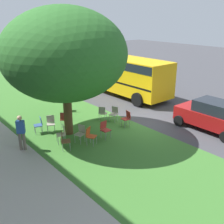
{
  "coord_description": "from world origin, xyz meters",
  "views": [
    {
      "loc": [
        -9.82,
        10.5,
        5.88
      ],
      "look_at": [
        0.54,
        1.84,
        0.98
      ],
      "focal_mm": 42.91,
      "sensor_mm": 36.0,
      "label": 1
    }
  ],
  "objects_px": {
    "chair_6": "(64,140)",
    "chair_8": "(64,118)",
    "street_tree": "(64,55)",
    "school_bus": "(114,70)",
    "chair_0": "(51,122)",
    "pedestrian_0": "(21,131)",
    "chair_4": "(62,133)",
    "parked_car": "(212,115)",
    "chair_11": "(114,113)",
    "chair_3": "(90,135)",
    "chair_10": "(127,117)",
    "chair_5": "(103,112)",
    "chair_2": "(105,128)",
    "chair_9": "(81,132)",
    "chair_7": "(67,104)",
    "chair_1": "(39,124)"
  },
  "relations": [
    {
      "from": "chair_8",
      "to": "pedestrian_0",
      "type": "xyz_separation_m",
      "value": [
        -1.1,
        2.86,
        0.41
      ]
    },
    {
      "from": "street_tree",
      "to": "pedestrian_0",
      "type": "height_order",
      "value": "street_tree"
    },
    {
      "from": "street_tree",
      "to": "chair_3",
      "type": "distance_m",
      "value": 4.01
    },
    {
      "from": "chair_3",
      "to": "school_bus",
      "type": "height_order",
      "value": "school_bus"
    },
    {
      "from": "school_bus",
      "to": "chair_10",
      "type": "bearing_deg",
      "value": 145.45
    },
    {
      "from": "chair_7",
      "to": "school_bus",
      "type": "relative_size",
      "value": 0.08
    },
    {
      "from": "chair_5",
      "to": "chair_9",
      "type": "relative_size",
      "value": 1.0
    },
    {
      "from": "chair_2",
      "to": "chair_9",
      "type": "distance_m",
      "value": 1.26
    },
    {
      "from": "chair_4",
      "to": "chair_6",
      "type": "distance_m",
      "value": 0.8
    },
    {
      "from": "chair_4",
      "to": "chair_8",
      "type": "relative_size",
      "value": 1.0
    },
    {
      "from": "chair_9",
      "to": "school_bus",
      "type": "distance_m",
      "value": 9.56
    },
    {
      "from": "chair_3",
      "to": "chair_8",
      "type": "height_order",
      "value": "same"
    },
    {
      "from": "chair_9",
      "to": "chair_0",
      "type": "bearing_deg",
      "value": 13.5
    },
    {
      "from": "chair_2",
      "to": "chair_8",
      "type": "height_order",
      "value": "same"
    },
    {
      "from": "chair_2",
      "to": "chair_9",
      "type": "bearing_deg",
      "value": 72.11
    },
    {
      "from": "chair_3",
      "to": "chair_8",
      "type": "xyz_separation_m",
      "value": [
        2.67,
        -0.16,
        0.0
      ]
    },
    {
      "from": "chair_0",
      "to": "chair_4",
      "type": "distance_m",
      "value": 1.61
    },
    {
      "from": "chair_3",
      "to": "chair_10",
      "type": "distance_m",
      "value": 2.95
    },
    {
      "from": "chair_9",
      "to": "chair_2",
      "type": "bearing_deg",
      "value": -107.89
    },
    {
      "from": "chair_3",
      "to": "chair_6",
      "type": "xyz_separation_m",
      "value": [
        0.31,
        1.23,
        0.0
      ]
    },
    {
      "from": "chair_6",
      "to": "chair_8",
      "type": "xyz_separation_m",
      "value": [
        2.35,
        -1.39,
        0.0
      ]
    },
    {
      "from": "parked_car",
      "to": "chair_2",
      "type": "bearing_deg",
      "value": 60.36
    },
    {
      "from": "chair_5",
      "to": "school_bus",
      "type": "distance_m",
      "value": 6.66
    },
    {
      "from": "street_tree",
      "to": "chair_8",
      "type": "distance_m",
      "value": 3.72
    },
    {
      "from": "chair_6",
      "to": "chair_11",
      "type": "xyz_separation_m",
      "value": [
        1.27,
        -4.07,
        0.0
      ]
    },
    {
      "from": "chair_2",
      "to": "chair_4",
      "type": "bearing_deg",
      "value": 65.04
    },
    {
      "from": "chair_7",
      "to": "chair_10",
      "type": "height_order",
      "value": "same"
    },
    {
      "from": "street_tree",
      "to": "chair_2",
      "type": "bearing_deg",
      "value": -145.01
    },
    {
      "from": "chair_1",
      "to": "street_tree",
      "type": "bearing_deg",
      "value": -133.09
    },
    {
      "from": "street_tree",
      "to": "chair_4",
      "type": "height_order",
      "value": "street_tree"
    },
    {
      "from": "chair_7",
      "to": "chair_9",
      "type": "xyz_separation_m",
      "value": [
        -4.28,
        1.83,
        0.0
      ]
    },
    {
      "from": "chair_10",
      "to": "school_bus",
      "type": "bearing_deg",
      "value": -34.55
    },
    {
      "from": "chair_6",
      "to": "school_bus",
      "type": "relative_size",
      "value": 0.08
    },
    {
      "from": "chair_0",
      "to": "pedestrian_0",
      "type": "distance_m",
      "value": 2.31
    },
    {
      "from": "chair_10",
      "to": "parked_car",
      "type": "bearing_deg",
      "value": -136.17
    },
    {
      "from": "chair_7",
      "to": "chair_9",
      "type": "height_order",
      "value": "same"
    },
    {
      "from": "chair_9",
      "to": "chair_3",
      "type": "bearing_deg",
      "value": -160.28
    },
    {
      "from": "parked_car",
      "to": "chair_11",
      "type": "bearing_deg",
      "value": 36.62
    },
    {
      "from": "chair_5",
      "to": "chair_6",
      "type": "bearing_deg",
      "value": 116.17
    },
    {
      "from": "chair_6",
      "to": "parked_car",
      "type": "bearing_deg",
      "value": -112.61
    },
    {
      "from": "street_tree",
      "to": "chair_6",
      "type": "height_order",
      "value": "street_tree"
    },
    {
      "from": "street_tree",
      "to": "school_bus",
      "type": "xyz_separation_m",
      "value": [
        4.86,
        -7.19,
        -2.36
      ]
    },
    {
      "from": "chair_3",
      "to": "chair_8",
      "type": "distance_m",
      "value": 2.67
    },
    {
      "from": "street_tree",
      "to": "chair_9",
      "type": "xyz_separation_m",
      "value": [
        -1.23,
        0.07,
        -3.6
      ]
    },
    {
      "from": "chair_3",
      "to": "chair_5",
      "type": "bearing_deg",
      "value": -48.7
    },
    {
      "from": "chair_8",
      "to": "chair_10",
      "type": "bearing_deg",
      "value": -127.5
    },
    {
      "from": "chair_4",
      "to": "pedestrian_0",
      "type": "distance_m",
      "value": 1.91
    },
    {
      "from": "chair_5",
      "to": "pedestrian_0",
      "type": "xyz_separation_m",
      "value": [
        -0.51,
        5.08,
        0.41
      ]
    },
    {
      "from": "street_tree",
      "to": "chair_4",
      "type": "bearing_deg",
      "value": 132.18
    },
    {
      "from": "chair_11",
      "to": "chair_9",
      "type": "bearing_deg",
      "value": 109.08
    }
  ]
}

